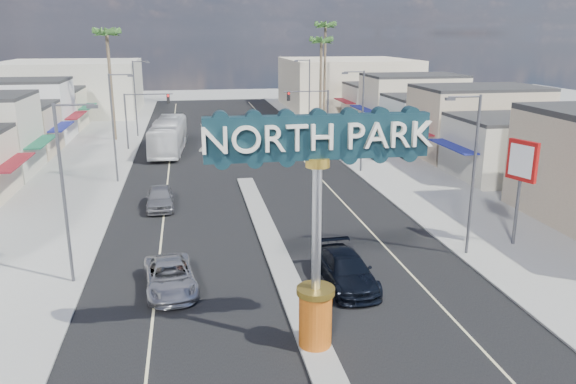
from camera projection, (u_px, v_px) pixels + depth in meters
name	position (u px, v px, depth m)	size (l,w,h in m)	color
ground	(244.00, 177.00, 48.89)	(160.00, 160.00, 0.00)	gray
road	(244.00, 177.00, 48.89)	(20.00, 120.00, 0.01)	black
median_island	(271.00, 240.00, 33.72)	(1.30, 30.00, 0.16)	gray
sidewalk_left	(75.00, 184.00, 46.50)	(8.00, 120.00, 0.12)	gray
sidewalk_right	(396.00, 170.00, 51.26)	(8.00, 120.00, 0.12)	gray
storefront_row_right	(440.00, 115.00, 64.47)	(12.00, 42.00, 6.00)	#B7B29E
backdrop_far_left	(72.00, 88.00, 86.68)	(20.00, 20.00, 8.00)	#B7B29E
backdrop_far_right	(347.00, 83.00, 94.16)	(20.00, 20.00, 8.00)	beige
gateway_sign	(317.00, 206.00, 20.74)	(8.20, 1.50, 9.15)	#C7500F
traffic_signal_left	(143.00, 110.00, 59.42)	(5.09, 0.45, 6.00)	#47474C
traffic_signal_right	(312.00, 106.00, 62.54)	(5.09, 0.45, 6.00)	#47474C
streetlight_l_near	(66.00, 186.00, 26.80)	(2.03, 0.22, 9.00)	#47474C
streetlight_l_mid	(115.00, 123.00, 45.74)	(2.03, 0.22, 9.00)	#47474C
streetlight_l_far	(136.00, 95.00, 66.58)	(2.03, 0.22, 9.00)	#47474C
streetlight_r_near	(471.00, 168.00, 30.35)	(2.03, 0.22, 9.00)	#47474C
streetlight_r_mid	(361.00, 116.00, 49.29)	(2.03, 0.22, 9.00)	#47474C
streetlight_r_far	(308.00, 92.00, 70.12)	(2.03, 0.22, 9.00)	#47474C
palm_left_far	(107.00, 39.00, 62.49)	(2.60, 2.60, 13.10)	brown
palm_right_mid	(321.00, 45.00, 72.84)	(2.60, 2.60, 12.10)	brown
palm_right_far	(325.00, 31.00, 78.37)	(2.60, 2.60, 14.10)	brown
suv_left	(170.00, 277.00, 27.20)	(2.36, 5.11, 1.42)	#A3A3A8
suv_right	(346.00, 270.00, 27.76)	(2.22, 5.47, 1.59)	black
car_parked_left	(160.00, 198.00, 40.00)	(1.88, 4.68, 1.60)	slate
city_bus	(168.00, 136.00, 58.85)	(2.89, 12.35, 3.44)	silver
bank_pylon_sign	(522.00, 167.00, 31.86)	(0.86, 1.90, 6.17)	#47474C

